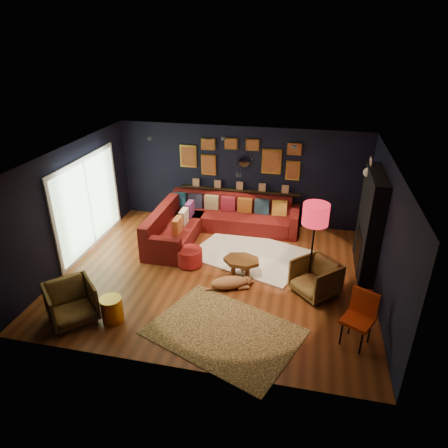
% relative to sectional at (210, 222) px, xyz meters
% --- Properties ---
extents(floor, '(6.50, 6.50, 0.00)m').
position_rel_sectional_xyz_m(floor, '(0.61, -1.81, -0.32)').
color(floor, brown).
rests_on(floor, ground).
extents(room_walls, '(6.50, 6.50, 6.50)m').
position_rel_sectional_xyz_m(room_walls, '(0.61, -1.81, 1.27)').
color(room_walls, black).
rests_on(room_walls, ground).
extents(sectional, '(3.41, 2.69, 0.86)m').
position_rel_sectional_xyz_m(sectional, '(0.00, 0.00, 0.00)').
color(sectional, maroon).
rests_on(sectional, ground).
extents(ledge, '(3.20, 0.12, 0.04)m').
position_rel_sectional_xyz_m(ledge, '(0.61, 0.87, 0.60)').
color(ledge, black).
rests_on(ledge, room_walls).
extents(gallery_wall, '(3.15, 0.04, 1.02)m').
position_rel_sectional_xyz_m(gallery_wall, '(0.60, 0.91, 1.48)').
color(gallery_wall, gold).
rests_on(gallery_wall, room_walls).
extents(sunburst_mirror, '(0.47, 0.16, 0.47)m').
position_rel_sectional_xyz_m(sunburst_mirror, '(0.71, 0.91, 1.38)').
color(sunburst_mirror, silver).
rests_on(sunburst_mirror, room_walls).
extents(fireplace, '(0.31, 1.60, 2.20)m').
position_rel_sectional_xyz_m(fireplace, '(3.71, -0.91, 0.70)').
color(fireplace, black).
rests_on(fireplace, ground).
extents(deer_head, '(0.50, 0.28, 0.45)m').
position_rel_sectional_xyz_m(deer_head, '(3.75, -0.41, 1.73)').
color(deer_head, white).
rests_on(deer_head, fireplace).
extents(sliding_door, '(0.06, 2.80, 2.20)m').
position_rel_sectional_xyz_m(sliding_door, '(-2.60, -1.21, 0.78)').
color(sliding_door, white).
rests_on(sliding_door, ground).
extents(ceiling_spots, '(3.30, 2.50, 0.06)m').
position_rel_sectional_xyz_m(ceiling_spots, '(0.61, -1.01, 2.24)').
color(ceiling_spots, black).
rests_on(ceiling_spots, room_walls).
extents(shag_rug, '(2.93, 2.51, 0.03)m').
position_rel_sectional_xyz_m(shag_rug, '(1.19, -0.86, -0.31)').
color(shag_rug, white).
rests_on(shag_rug, ground).
extents(leopard_rug, '(2.97, 2.57, 0.01)m').
position_rel_sectional_xyz_m(leopard_rug, '(1.18, -3.61, -0.32)').
color(leopard_rug, tan).
rests_on(leopard_rug, ground).
extents(coffee_table, '(0.85, 0.67, 0.40)m').
position_rel_sectional_xyz_m(coffee_table, '(1.16, -1.82, 0.03)').
color(coffee_table, brown).
rests_on(coffee_table, shag_rug).
extents(pouf, '(0.56, 0.56, 0.36)m').
position_rel_sectional_xyz_m(pouf, '(-0.04, -1.61, -0.11)').
color(pouf, maroon).
rests_on(pouf, shag_rug).
extents(armchair_left, '(1.08, 1.08, 0.81)m').
position_rel_sectional_xyz_m(armchair_left, '(-1.57, -3.86, 0.08)').
color(armchair_left, '#B5873C').
rests_on(armchair_left, ground).
extents(armchair_right, '(1.05, 1.05, 0.79)m').
position_rel_sectional_xyz_m(armchair_right, '(2.69, -2.09, 0.07)').
color(armchair_right, '#B5873C').
rests_on(armchair_right, ground).
extents(gold_stool, '(0.39, 0.39, 0.48)m').
position_rel_sectional_xyz_m(gold_stool, '(-0.85, -3.73, -0.08)').
color(gold_stool, gold).
rests_on(gold_stool, ground).
extents(orange_chair, '(0.62, 0.62, 0.97)m').
position_rel_sectional_xyz_m(orange_chair, '(3.40, -3.33, 0.25)').
color(orange_chair, black).
rests_on(orange_chair, ground).
extents(floor_lamp, '(0.50, 0.50, 1.83)m').
position_rel_sectional_xyz_m(floor_lamp, '(2.57, -1.86, 1.23)').
color(floor_lamp, black).
rests_on(floor_lamp, ground).
extents(dog, '(1.16, 0.88, 0.33)m').
position_rel_sectional_xyz_m(dog, '(0.99, -2.28, -0.14)').
color(dog, tan).
rests_on(dog, leopard_rug).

